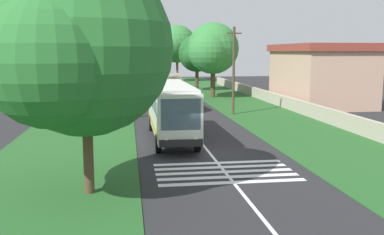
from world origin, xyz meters
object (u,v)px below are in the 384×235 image
at_px(roadside_building, 320,74).
at_px(roadside_tree_right_0, 211,50).
at_px(roadside_tree_left_0, 109,32).
at_px(trailing_car_0, 189,102).
at_px(trailing_car_1, 185,96).
at_px(trailing_car_2, 149,90).
at_px(trailing_minibus_0, 172,80).
at_px(roadside_tree_right_1, 176,45).
at_px(roadside_tree_left_1, 118,39).
at_px(roadside_tree_right_2, 196,54).
at_px(coach_bus, 171,108).
at_px(utility_pole, 234,69).
at_px(roadside_tree_left_2, 79,52).

bearing_deg(roadside_building, roadside_tree_right_0, 47.58).
bearing_deg(roadside_tree_left_0, roadside_tree_right_0, -34.24).
distance_m(trailing_car_0, trailing_car_1, 5.98).
height_order(trailing_car_0, trailing_car_1, same).
distance_m(trailing_car_0, trailing_car_2, 15.00).
bearing_deg(trailing_car_2, roadside_building, -127.00).
relative_size(trailing_minibus_0, roadside_tree_right_1, 0.54).
bearing_deg(roadside_tree_left_1, roadside_tree_right_2, -87.42).
relative_size(coach_bus, trailing_minibus_0, 1.86).
relative_size(coach_bus, roadside_building, 0.85).
bearing_deg(roadside_tree_right_0, roadside_tree_right_2, 1.97).
bearing_deg(trailing_minibus_0, trailing_car_2, 152.62).
bearing_deg(trailing_car_1, roadside_tree_left_0, 148.65).
distance_m(trailing_minibus_0, roadside_tree_left_0, 31.14).
xyz_separation_m(coach_bus, roadside_building, (17.24, -18.16, 1.25)).
height_order(roadside_tree_right_1, roadside_building, roadside_tree_right_1).
distance_m(trailing_minibus_0, roadside_tree_right_0, 13.11).
bearing_deg(roadside_building, utility_pole, 119.04).
bearing_deg(roadside_tree_right_2, trailing_car_1, 166.27).
bearing_deg(roadside_tree_right_2, roadside_tree_right_0, -178.03).
height_order(coach_bus, trailing_car_0, coach_bus).
relative_size(coach_bus, roadside_tree_right_0, 1.17).
distance_m(trailing_car_1, roadside_tree_left_1, 17.85).
bearing_deg(trailing_car_2, roadside_tree_left_0, 168.81).
bearing_deg(trailing_minibus_0, roadside_tree_left_1, 102.52).
xyz_separation_m(trailing_minibus_0, roadside_tree_right_0, (-11.68, -3.86, 4.54)).
bearing_deg(trailing_car_2, trailing_minibus_0, -27.38).
distance_m(trailing_minibus_0, roadside_tree_right_1, 21.46).
relative_size(roadside_tree_right_0, roadside_building, 0.73).
relative_size(trailing_car_2, roadside_tree_left_0, 0.43).
height_order(trailing_car_2, roadside_tree_right_0, roadside_tree_right_0).
bearing_deg(trailing_minibus_0, roadside_tree_right_1, -7.85).
bearing_deg(trailing_car_1, trailing_minibus_0, -0.46).
relative_size(trailing_car_1, roadside_building, 0.33).
distance_m(trailing_car_1, roadside_tree_right_2, 16.06).
bearing_deg(roadside_tree_left_2, trailing_car_0, -16.39).
xyz_separation_m(coach_bus, roadside_tree_left_2, (-11.22, 4.72, 3.69)).
xyz_separation_m(roadside_tree_left_0, roadside_tree_right_2, (28.17, -11.73, -2.00)).
xyz_separation_m(coach_bus, roadside_tree_left_1, (36.64, 4.18, 5.56)).
xyz_separation_m(roadside_tree_left_2, utility_pole, (22.21, -11.60, -1.61)).
bearing_deg(roadside_tree_left_2, roadside_tree_right_1, -9.25).
relative_size(roadside_tree_left_2, roadside_tree_right_0, 1.00).
xyz_separation_m(roadside_tree_left_1, roadside_tree_right_1, (22.30, -10.89, -0.52)).
bearing_deg(roadside_tree_right_1, trailing_car_1, 175.39).
bearing_deg(trailing_car_1, roadside_tree_right_1, -4.61).
distance_m(coach_bus, roadside_building, 25.07).
bearing_deg(utility_pole, roadside_building, -60.96).
relative_size(trailing_car_2, roadside_building, 0.33).
xyz_separation_m(roadside_tree_right_0, roadside_building, (-9.52, -10.41, -2.70)).
bearing_deg(roadside_tree_right_0, utility_pole, 176.89).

